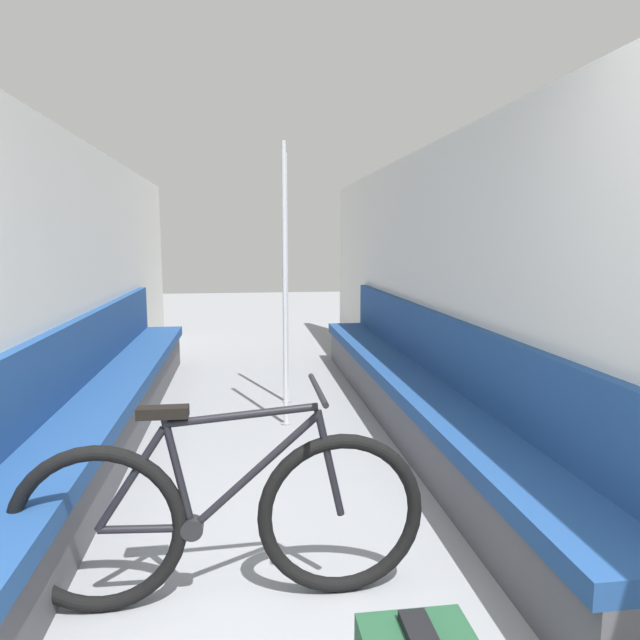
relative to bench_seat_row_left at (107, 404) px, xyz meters
name	(u,v)px	position (x,y,z in m)	size (l,w,h in m)	color
wall_left	(62,292)	(-0.26, -0.02, 0.83)	(0.10, 9.38, 2.27)	silver
wall_right	(449,287)	(2.58, -0.02, 0.83)	(0.10, 9.38, 2.27)	silver
bench_seat_row_left	(107,404)	(0.00, 0.00, 0.00)	(0.47, 5.48, 0.94)	#4C4C51
bench_seat_row_right	(414,392)	(2.33, 0.00, 0.00)	(0.47, 5.48, 0.94)	#4C4C51
bicycle	(222,518)	(0.90, -1.99, 0.07)	(1.69, 0.46, 0.91)	black
grab_pole_near	(286,285)	(1.39, 0.90, 0.79)	(0.08, 0.08, 2.25)	gray
grab_pole_far	(285,291)	(1.34, 0.27, 0.79)	(0.08, 0.08, 2.25)	gray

